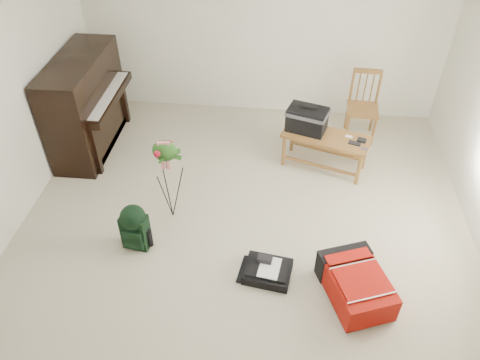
# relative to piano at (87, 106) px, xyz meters

# --- Properties ---
(floor) EXTENTS (5.00, 5.50, 0.01)m
(floor) POSITION_rel_piano_xyz_m (2.19, -1.60, -0.60)
(floor) COLOR beige
(floor) RESTS_ON ground
(ceiling) EXTENTS (5.00, 5.50, 0.01)m
(ceiling) POSITION_rel_piano_xyz_m (2.19, -1.60, 1.90)
(ceiling) COLOR white
(ceiling) RESTS_ON wall_back
(wall_back) EXTENTS (5.00, 0.04, 2.50)m
(wall_back) POSITION_rel_piano_xyz_m (2.19, 1.15, 0.65)
(wall_back) COLOR silver
(wall_back) RESTS_ON floor
(piano) EXTENTS (0.71, 1.50, 1.25)m
(piano) POSITION_rel_piano_xyz_m (0.00, 0.00, 0.00)
(piano) COLOR black
(piano) RESTS_ON floor
(bench) EXTENTS (1.15, 0.73, 0.82)m
(bench) POSITION_rel_piano_xyz_m (2.90, -0.16, -0.02)
(bench) COLOR brown
(bench) RESTS_ON floor
(dining_chair) EXTENTS (0.43, 0.43, 0.95)m
(dining_chair) POSITION_rel_piano_xyz_m (3.60, 0.59, -0.14)
(dining_chair) COLOR brown
(dining_chair) RESTS_ON floor
(red_suitcase) EXTENTS (0.73, 0.90, 0.32)m
(red_suitcase) POSITION_rel_piano_xyz_m (3.33, -2.11, -0.43)
(red_suitcase) COLOR #BC1A08
(red_suitcase) RESTS_ON floor
(black_duffel) EXTENTS (0.51, 0.43, 0.19)m
(black_duffel) POSITION_rel_piano_xyz_m (2.49, -2.01, -0.53)
(black_duffel) COLOR black
(black_duffel) RESTS_ON floor
(green_backpack) EXTENTS (0.30, 0.27, 0.55)m
(green_backpack) POSITION_rel_piano_xyz_m (1.08, -1.75, -0.30)
(green_backpack) COLOR black
(green_backpack) RESTS_ON floor
(flower_stand) EXTENTS (0.37, 0.37, 1.07)m
(flower_stand) POSITION_rel_piano_xyz_m (1.36, -1.26, -0.08)
(flower_stand) COLOR black
(flower_stand) RESTS_ON floor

